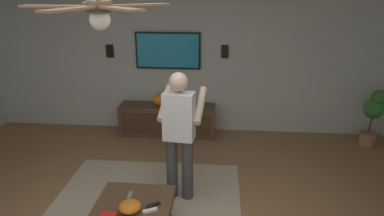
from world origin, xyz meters
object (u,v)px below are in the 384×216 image
Objects in this scene: remote_white at (150,211)px; wall_speaker_right at (110,51)px; wall_speaker_left at (225,52)px; bowl at (130,207)px; remote_black at (153,205)px; tv at (168,51)px; potted_plant_tall at (374,112)px; vase_round at (159,99)px; person_standing at (180,130)px; remote_grey at (130,196)px; ceiling_fan at (98,10)px; media_console at (168,120)px.

wall_speaker_right reaches higher than remote_white.
remote_white is 0.68× the size of wall_speaker_left.
bowl is 1.52× the size of remote_black.
tv is at bearing 0.90° from bowl.
potted_plant_tall reaches higher than vase_round.
remote_black is at bearing -171.39° from vase_round.
wall_speaker_left is 2.04m from wall_speaker_right.
wall_speaker_left is at bearing -131.08° from remote_white.
person_standing is 10.93× the size of remote_white.
remote_grey is 2.02m from ceiling_fan.
vase_round is 1.00× the size of wall_speaker_right.
bowl is at bearing 167.91° from remote_black.
remote_grey is (0.14, 0.28, 0.00)m from remote_black.
vase_round is 1.23m from wall_speaker_right.
media_console is 1.47× the size of ceiling_fan.
remote_black is at bearing -63.88° from bowl.
person_standing is 7.45× the size of wall_speaker_left.
wall_speaker_left is (0.25, -1.13, 0.82)m from vase_round.
person_standing is at bearing 13.33° from media_console.
tv is 5.18× the size of wall_speaker_left.
remote_white is at bearing -156.90° from wall_speaker_right.
person_standing is at bearing -24.61° from bowl.
remote_black is at bearing -41.22° from ceiling_fan.
remote_black is 0.68× the size of wall_speaker_right.
remote_white is (-3.03, -0.25, -1.07)m from tv.
remote_grey is at bearing -0.35° from tv.
vase_round is 1.42m from wall_speaker_left.
tv is 3.13m from remote_black.
remote_black is at bearing -120.04° from remote_grey.
bowl is 0.26m from remote_grey.
tv is 3.38m from ceiling_fan.
remote_white is (-2.79, -0.25, 0.14)m from media_console.
potted_plant_tall is 3.60m from vase_round.
potted_plant_tall is 4.15m from remote_white.
potted_plant_tall is (1.74, -3.01, -0.33)m from person_standing.
remote_white is 1.00× the size of remote_grey.
remote_white is at bearing -49.78° from ceiling_fan.
potted_plant_tall is 6.58× the size of remote_white.
bowl is at bearing 162.82° from person_standing.
wall_speaker_right reaches higher than potted_plant_tall.
media_console is at bearing -90.96° from vase_round.
wall_speaker_right reaches higher than bowl.
person_standing is 1.88m from ceiling_fan.
potted_plant_tall is (-0.17, -3.46, 0.33)m from media_console.
bowl is 1.52× the size of remote_white.
person_standing reaches higher than remote_grey.
person_standing is 7.45× the size of vase_round.
remote_black is at bearing 166.24° from wall_speaker_left.
person_standing is at bearing 11.89° from tv.
remote_grey is (-2.79, 0.02, -1.07)m from tv.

